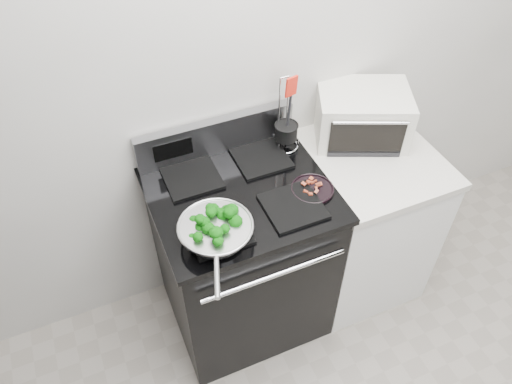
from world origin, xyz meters
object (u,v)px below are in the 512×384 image
skillet (216,230)px  utensil_holder (286,135)px  gas_range (243,256)px  toaster_oven (362,115)px  bacon_plate (312,187)px

skillet → utensil_holder: size_ratio=1.19×
gas_range → toaster_oven: size_ratio=2.14×
bacon_plate → toaster_oven: bearing=34.2°
bacon_plate → utensil_holder: 0.32m
gas_range → toaster_oven: (0.71, 0.17, 0.56)m
bacon_plate → gas_range: bearing=158.9°
gas_range → utensil_holder: 0.65m
gas_range → skillet: bearing=-132.5°
gas_range → skillet: gas_range is taller
utensil_holder → toaster_oven: size_ratio=0.74×
skillet → toaster_oven: 0.97m
skillet → utensil_holder: (0.50, 0.41, 0.02)m
gas_range → toaster_oven: 0.92m
bacon_plate → utensil_holder: (0.02, 0.32, 0.05)m
gas_range → bacon_plate: gas_range is taller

